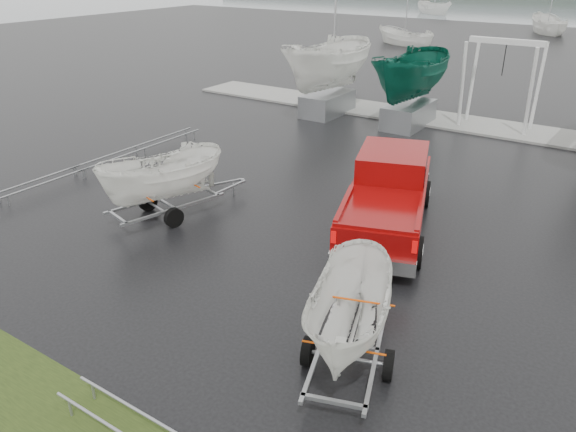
{
  "coord_description": "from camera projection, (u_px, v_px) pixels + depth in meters",
  "views": [
    {
      "loc": [
        8.23,
        -13.91,
        7.47
      ],
      "look_at": [
        0.75,
        -2.71,
        1.2
      ],
      "focal_mm": 35.0,
      "sensor_mm": 36.0,
      "label": 1
    }
  ],
  "objects": [
    {
      "name": "trailer_parked",
      "position": [
        159.0,
        137.0,
        16.58
      ],
      "size": [
        2.07,
        3.78,
        4.75
      ],
      "rotation": [
        0.0,
        0.0,
        -0.26
      ],
      "color": "gray",
      "rests_on": "ground"
    },
    {
      "name": "keelboat_0",
      "position": [
        330.0,
        28.0,
        27.28
      ],
      "size": [
        2.68,
        3.2,
        10.86
      ],
      "color": "gray",
      "rests_on": "ground"
    },
    {
      "name": "moored_boat_1",
      "position": [
        546.0,
        33.0,
        59.3
      ],
      "size": [
        3.78,
        3.82,
        11.74
      ],
      "rotation": [
        0.0,
        0.0,
        3.58
      ],
      "color": "white",
      "rests_on": "ground"
    },
    {
      "name": "moored_boat_4",
      "position": [
        434.0,
        14.0,
        79.09
      ],
      "size": [
        3.93,
        3.92,
        11.66
      ],
      "rotation": [
        0.0,
        0.0,
        0.89
      ],
      "color": "white",
      "rests_on": "ground"
    },
    {
      "name": "trailer_hitched",
      "position": [
        355.0,
        257.0,
        10.26
      ],
      "size": [
        2.25,
        3.79,
        4.5
      ],
      "rotation": [
        0.0,
        0.0,
        0.32
      ],
      "color": "gray",
      "rests_on": "ground"
    },
    {
      "name": "mast_rack_1",
      "position": [
        2.0,
        194.0,
        18.4
      ],
      "size": [
        0.56,
        6.5,
        0.06
      ],
      "rotation": [
        0.0,
        0.0,
        1.57
      ],
      "color": "gray",
      "rests_on": "ground"
    },
    {
      "name": "ground_plane",
      "position": [
        316.0,
        215.0,
        17.79
      ],
      "size": [
        120.0,
        120.0,
        0.0
      ],
      "primitive_type": "plane",
      "color": "black",
      "rests_on": "ground"
    },
    {
      "name": "keelboat_1",
      "position": [
        415.0,
        42.0,
        25.4
      ],
      "size": [
        2.45,
        3.2,
        7.62
      ],
      "color": "gray",
      "rests_on": "ground"
    },
    {
      "name": "pickup_truck",
      "position": [
        389.0,
        191.0,
        16.7
      ],
      "size": [
        4.06,
        6.74,
        2.12
      ],
      "rotation": [
        0.0,
        0.0,
        0.32
      ],
      "color": "#780606",
      "rests_on": "ground"
    },
    {
      "name": "boat_hoist",
      "position": [
        502.0,
        72.0,
        25.47
      ],
      "size": [
        3.3,
        2.18,
        4.12
      ],
      "color": "silver",
      "rests_on": "ground"
    },
    {
      "name": "moored_boat_0",
      "position": [
        404.0,
        45.0,
        51.57
      ],
      "size": [
        2.92,
        2.88,
        11.07
      ],
      "rotation": [
        0.0,
        0.0,
        4.43
      ],
      "color": "white",
      "rests_on": "ground"
    },
    {
      "name": "mast_rack_0",
      "position": [
        140.0,
        147.0,
        22.92
      ],
      "size": [
        0.56,
        6.5,
        0.06
      ],
      "rotation": [
        0.0,
        0.0,
        1.57
      ],
      "color": "gray",
      "rests_on": "ground"
    },
    {
      "name": "dock",
      "position": [
        452.0,
        122.0,
        27.57
      ],
      "size": [
        30.0,
        3.0,
        0.12
      ],
      "primitive_type": "cube",
      "color": "gray",
      "rests_on": "ground"
    }
  ]
}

